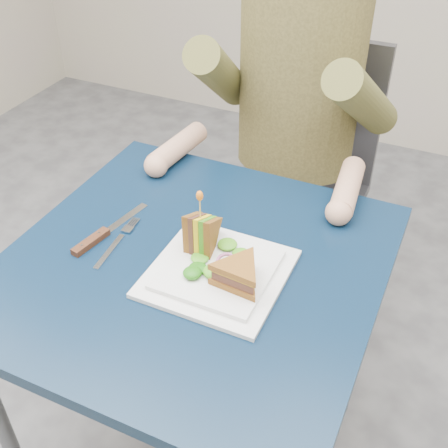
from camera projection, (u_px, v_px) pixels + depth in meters
The scene contains 12 objects.
table at pixel (194, 289), 1.19m from camera, with size 0.75×0.75×0.73m.
chair at pixel (301, 166), 1.79m from camera, with size 0.42×0.40×0.93m.
diner at pixel (299, 66), 1.48m from camera, with size 0.54×0.59×0.74m.
plate at pixel (218, 272), 1.11m from camera, with size 0.26×0.26×0.02m.
sandwich_flat at pixel (239, 274), 1.05m from camera, with size 0.13×0.13×0.05m.
sandwich_upright at pixel (201, 233), 1.13m from camera, with size 0.08×0.13×0.13m.
fork at pixel (116, 243), 1.19m from camera, with size 0.03×0.18×0.01m.
knife at pixel (98, 237), 1.20m from camera, with size 0.06×0.22×0.02m.
toothpick at pixel (200, 208), 1.09m from camera, with size 0.00×0.00×0.06m, color tan.
toothpick_frill at pixel (200, 196), 1.07m from camera, with size 0.01×0.01×0.02m, color orange.
lettuce_spill at pixel (222, 261), 1.10m from camera, with size 0.15×0.13×0.02m, color #337A14, non-canonical shape.
onion_ring at pixel (226, 263), 1.09m from camera, with size 0.04×0.04×0.01m, color #9E4C7A.
Camera 1 is at (0.42, -0.75, 1.49)m, focal length 45.00 mm.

